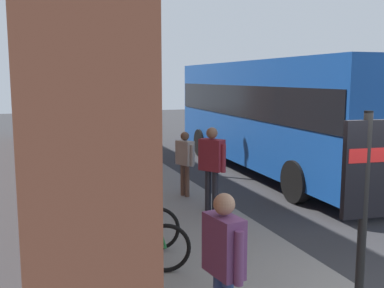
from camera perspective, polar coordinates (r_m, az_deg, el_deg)
ground at (r=11.46m, az=7.09°, el=-6.33°), size 60.00×60.00×0.00m
sidewalk_pavement at (r=12.42m, az=-8.63°, el=-4.93°), size 24.00×3.50×0.12m
station_facade at (r=13.02m, az=-19.27°, el=16.42°), size 22.00×0.65×9.65m
bicycle_end_of_row at (r=6.65m, az=-7.86°, el=-12.63°), size 0.64×1.72×0.97m
bicycle_leaning_wall at (r=7.46m, az=-8.37°, el=-10.29°), size 0.66×1.71×0.97m
bicycle_mid_rack at (r=8.43m, az=-10.12°, el=-8.15°), size 0.72×1.69×0.97m
transit_info_sign at (r=5.42m, az=20.81°, el=-4.57°), size 0.13×0.55×2.40m
city_bus at (r=14.11m, az=10.27°, el=4.25°), size 10.58×2.90×3.35m
pedestrian_near_bus at (r=10.62m, az=-0.89°, el=-1.64°), size 0.55×0.37×1.52m
pedestrian_by_facade at (r=4.68m, az=3.98°, el=-13.75°), size 0.62×0.31×1.64m
pedestrian_crossing_street at (r=9.37m, az=2.49°, el=-2.07°), size 0.57×0.49×1.76m
street_lamp at (r=14.06m, az=-4.37°, el=9.12°), size 0.28×0.28×4.99m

